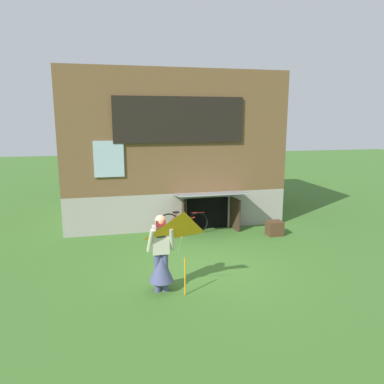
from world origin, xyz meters
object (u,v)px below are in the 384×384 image
at_px(bicycle_red, 183,223).
at_px(kite, 184,234).
at_px(wooden_crate, 275,228).
at_px(person, 161,260).

bearing_deg(bicycle_red, kite, -95.83).
bearing_deg(kite, bicycle_red, 78.79).
height_order(kite, wooden_crate, kite).
bearing_deg(person, bicycle_red, 60.73).
bearing_deg(wooden_crate, bicycle_red, 163.97).
relative_size(bicycle_red, wooden_crate, 3.33).
distance_m(person, kite, 0.96).
height_order(person, wooden_crate, person).
bearing_deg(kite, person, 127.07).
bearing_deg(wooden_crate, kite, -136.00).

